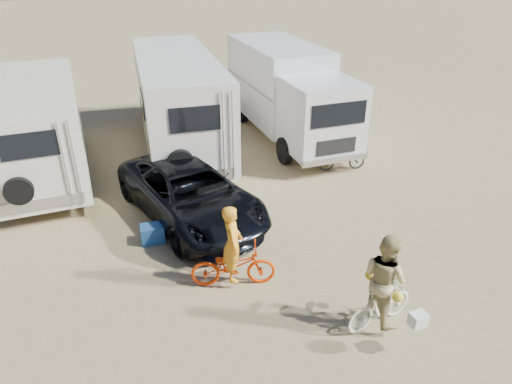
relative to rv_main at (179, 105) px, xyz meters
name	(u,v)px	position (x,y,z in m)	size (l,w,h in m)	color
ground	(278,261)	(0.45, -7.44, -1.62)	(140.00, 140.00, 0.00)	#9D895E
rv_main	(179,105)	(0.00, 0.00, 0.00)	(2.45, 7.87, 3.25)	white
rv_left	(39,131)	(-4.44, -0.55, -0.18)	(2.37, 6.70, 2.88)	white
box_truck	(289,94)	(4.01, -0.32, 0.01)	(2.39, 7.40, 3.28)	silver
dark_suv	(190,193)	(-0.87, -4.77, -0.92)	(2.35, 5.09, 1.41)	black
bike_man	(233,266)	(-0.75, -7.81, -1.16)	(0.62, 1.77, 0.93)	#E13300
bike_woman	(380,305)	(1.41, -9.94, -1.17)	(0.43, 1.51, 0.91)	beige
rider_man	(233,251)	(-0.75, -7.81, -0.77)	(0.62, 0.41, 1.71)	orange
rider_woman	(383,286)	(1.41, -9.94, -0.72)	(0.88, 0.69, 1.82)	tan
bike_parked	(342,158)	(4.38, -3.65, -1.22)	(0.53, 1.53, 0.80)	#262826
cooler	(153,234)	(-2.05, -5.56, -1.40)	(0.55, 0.40, 0.44)	#235695
crate	(234,223)	(-0.02, -5.76, -1.46)	(0.40, 0.40, 0.32)	#967651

